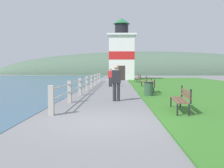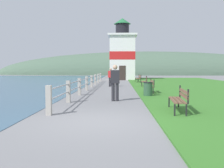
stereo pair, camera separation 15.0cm
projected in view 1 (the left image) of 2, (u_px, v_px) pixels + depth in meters
ground_plane at (99, 122)px, 7.53m from camera, size 160.00×160.00×0.00m
grass_verge at (204, 87)px, 21.17m from camera, size 12.00×41.61×0.06m
seawall_railing at (89, 81)px, 19.80m from camera, size 0.18×22.76×1.03m
park_bench_near at (182, 98)px, 9.04m from camera, size 0.65×1.96×0.94m
park_bench_midway at (151, 85)px, 16.03m from camera, size 0.48×1.72×0.94m
park_bench_far at (145, 81)px, 21.98m from camera, size 0.59×1.70×0.94m
park_bench_by_lighthouse at (138, 78)px, 28.38m from camera, size 0.57×1.97×0.94m
lighthouse at (122, 54)px, 35.74m from camera, size 4.03×4.03×8.76m
person_strolling at (110, 77)px, 22.11m from camera, size 0.46×0.38×1.65m
person_by_railing at (116, 81)px, 12.28m from camera, size 0.44×0.24×1.79m
trash_bin at (149, 89)px, 14.17m from camera, size 0.54×0.54×0.84m
distant_hillside at (147, 75)px, 64.94m from camera, size 80.00×16.00×12.00m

